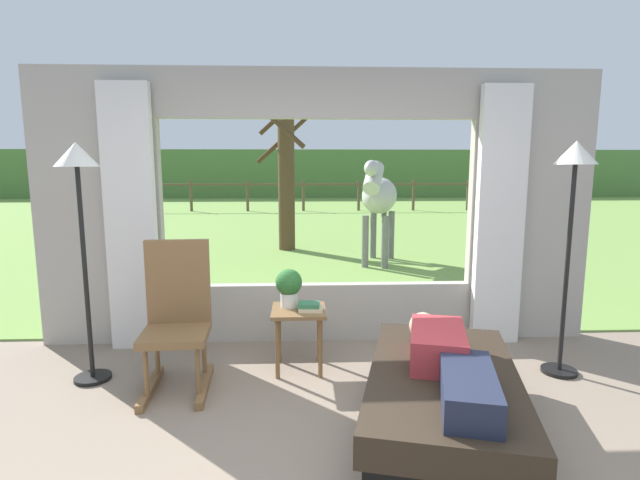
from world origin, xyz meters
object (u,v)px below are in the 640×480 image
Objects in this scene: horse at (379,197)px; pasture_tree at (286,178)px; rocking_chair at (177,317)px; book_stack at (310,307)px; recliner_sofa at (442,401)px; reclining_person at (447,358)px; floor_lamp_left at (79,191)px; potted_plant at (289,285)px; side_table at (299,320)px; floor_lamp_right at (573,188)px.

horse is 2.19m from pasture_tree.
rocking_chair reaches higher than book_stack.
reclining_person is at bearing -75.75° from recliner_sofa.
pasture_tree is (1.40, 5.84, -0.07)m from floor_lamp_left.
pasture_tree is at bearing 76.54° from floor_lamp_left.
reclining_person is 1.27× the size of rocking_chair.
book_stack is 0.12× the size of horse.
rocking_chair is at bearing -160.03° from potted_plant.
pasture_tree reaches higher than side_table.
side_table is 2.47× the size of book_stack.
rocking_chair is at bearing -9.50° from floor_lamp_left.
recliner_sofa is at bearing -145.07° from floor_lamp_right.
potted_plant is at bearing 16.38° from rocking_chair.
floor_lamp_left reaches higher than recliner_sofa.
book_stack reaches higher than side_table.
recliner_sofa is 1.03× the size of horse.
floor_lamp_left is 6.01m from pasture_tree.
floor_lamp_right reaches higher than rocking_chair.
floor_lamp_left is 5.28m from horse.
rocking_chair reaches higher than reclining_person.
horse is at bearing 100.21° from floor_lamp_right.
floor_lamp_left is at bearing -173.15° from potted_plant.
potted_plant is at bearing 145.19° from reclining_person.
floor_lamp_left is at bearing -175.56° from side_table.
floor_lamp_right is (1.23, 0.91, 0.99)m from reclining_person.
recliner_sofa is 1.98m from floor_lamp_right.
book_stack is at bearing 142.97° from reclining_person.
horse is (-0.79, 4.38, -0.35)m from floor_lamp_right.
floor_lamp_right is (1.23, 0.86, 1.29)m from recliner_sofa.
reclining_person is at bearing -143.58° from floor_lamp_right.
recliner_sofa is 1.31× the size of reclining_person.
side_table is (-0.90, 1.02, 0.21)m from recliner_sofa.
reclining_person is 2.88m from floor_lamp_left.
potted_plant reaches higher than reclining_person.
rocking_chair is at bearing 171.20° from recliner_sofa.
recliner_sofa is 1.01× the size of floor_lamp_left.
floor_lamp_left is 0.99× the size of floor_lamp_right.
book_stack is (1.01, 0.19, 0.01)m from rocking_chair.
pasture_tree is (-0.33, 5.77, 0.88)m from book_stack.
side_table is 1.96m from floor_lamp_left.
pasture_tree is at bearing 113.84° from recliner_sofa.
rocking_chair is (-1.82, 0.78, 0.33)m from recliner_sofa.
reclining_person is 0.77× the size of floor_lamp_left.
potted_plant is 0.26m from book_stack.
potted_plant is 2.36m from floor_lamp_right.
floor_lamp_right is at bearing -2.03° from rocking_chair.
floor_lamp_right is at bearing 50.67° from reclining_person.
rocking_chair is 1.19m from floor_lamp_left.
recliner_sofa is 5.34m from horse.
floor_lamp_left is at bearing 73.19° from horse.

